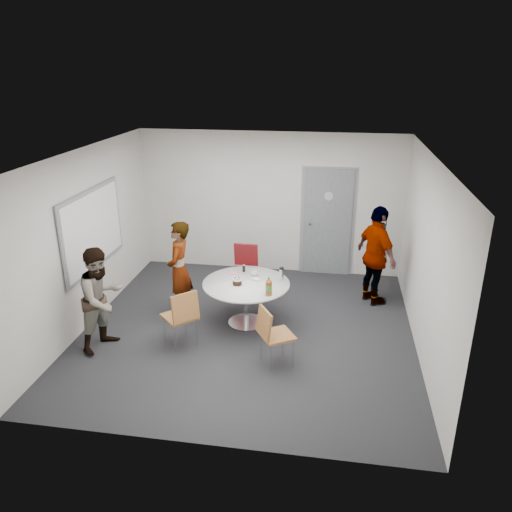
% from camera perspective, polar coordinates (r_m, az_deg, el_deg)
% --- Properties ---
extents(floor, '(5.00, 5.00, 0.00)m').
position_cam_1_polar(floor, '(7.79, -0.96, -8.49)').
color(floor, '#232327').
rests_on(floor, ground).
extents(ceiling, '(5.00, 5.00, 0.00)m').
position_cam_1_polar(ceiling, '(6.85, -1.10, 11.48)').
color(ceiling, silver).
rests_on(ceiling, wall_back).
extents(wall_back, '(5.00, 0.00, 5.00)m').
position_cam_1_polar(wall_back, '(9.56, 1.62, 6.04)').
color(wall_back, silver).
rests_on(wall_back, floor).
extents(wall_left, '(0.00, 5.00, 5.00)m').
position_cam_1_polar(wall_left, '(8.02, -18.91, 1.81)').
color(wall_left, silver).
rests_on(wall_left, floor).
extents(wall_right, '(0.00, 5.00, 5.00)m').
position_cam_1_polar(wall_right, '(7.23, 18.89, -0.30)').
color(wall_right, silver).
rests_on(wall_right, floor).
extents(wall_front, '(5.00, 0.00, 5.00)m').
position_cam_1_polar(wall_front, '(5.00, -6.14, -9.10)').
color(wall_front, silver).
rests_on(wall_front, floor).
extents(door, '(1.02, 0.17, 2.12)m').
position_cam_1_polar(door, '(9.56, 8.15, 3.80)').
color(door, slate).
rests_on(door, wall_back).
extents(whiteboard, '(0.04, 1.90, 1.25)m').
position_cam_1_polar(whiteboard, '(8.13, -18.12, 2.93)').
color(whiteboard, gray).
rests_on(whiteboard, wall_left).
extents(table, '(1.34, 1.34, 0.98)m').
position_cam_1_polar(table, '(7.71, -0.98, -3.77)').
color(table, white).
rests_on(table, floor).
extents(chair_near_left, '(0.62, 0.62, 0.89)m').
position_cam_1_polar(chair_near_left, '(7.18, -8.45, -6.51)').
color(chair_near_left, brown).
rests_on(chair_near_left, floor).
extents(chair_near_right, '(0.58, 0.57, 0.85)m').
position_cam_1_polar(chair_near_right, '(6.73, 1.78, -8.59)').
color(chair_near_right, brown).
rests_on(chair_near_right, floor).
extents(chair_far, '(0.45, 0.49, 0.92)m').
position_cam_1_polar(chair_far, '(8.69, -1.30, -1.03)').
color(chair_far, maroon).
rests_on(chair_far, floor).
extents(person_main, '(0.41, 0.60, 1.58)m').
position_cam_1_polar(person_main, '(8.01, -8.76, -1.54)').
color(person_main, '#A5C6EA').
rests_on(person_main, floor).
extents(person_left, '(0.81, 0.90, 1.52)m').
position_cam_1_polar(person_left, '(7.37, -17.23, -4.68)').
color(person_left, white).
rests_on(person_left, floor).
extents(person_right, '(0.87, 1.07, 1.71)m').
position_cam_1_polar(person_right, '(8.54, 13.58, 0.00)').
color(person_right, black).
rests_on(person_right, floor).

